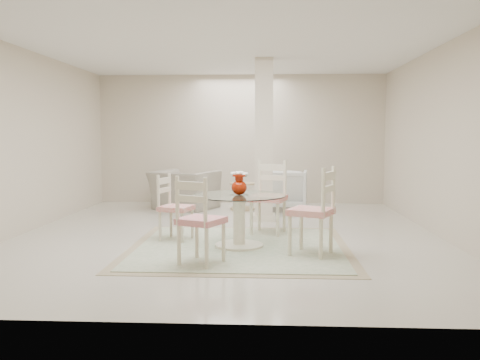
{
  "coord_description": "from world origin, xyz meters",
  "views": [
    {
      "loc": [
        0.55,
        -7.23,
        1.43
      ],
      "look_at": [
        0.2,
        -0.64,
        0.85
      ],
      "focal_mm": 38.0,
      "sensor_mm": 36.0,
      "label": 1
    }
  ],
  "objects_px": {
    "armchair_white": "(285,189)",
    "side_table": "(243,197)",
    "dining_table": "(239,221)",
    "dining_chair_east": "(317,204)",
    "recliner_taupe": "(184,190)",
    "dining_chair_west": "(172,202)",
    "dining_chair_north": "(270,192)",
    "column": "(264,140)",
    "dining_chair_south": "(198,214)",
    "red_vase": "(239,184)"
  },
  "relations": [
    {
      "from": "dining_table",
      "to": "side_table",
      "type": "xyz_separation_m",
      "value": [
        -0.11,
        3.33,
        -0.1
      ]
    },
    {
      "from": "dining_chair_west",
      "to": "armchair_white",
      "type": "xyz_separation_m",
      "value": [
        1.64,
        3.02,
        -0.14
      ]
    },
    {
      "from": "red_vase",
      "to": "dining_chair_north",
      "type": "bearing_deg",
      "value": 67.5
    },
    {
      "from": "dining_table",
      "to": "armchair_white",
      "type": "xyz_separation_m",
      "value": [
        0.7,
        3.41,
        0.04
      ]
    },
    {
      "from": "dining_table",
      "to": "side_table",
      "type": "height_order",
      "value": "dining_table"
    },
    {
      "from": "dining_chair_north",
      "to": "side_table",
      "type": "relative_size",
      "value": 2.25
    },
    {
      "from": "dining_chair_east",
      "to": "recliner_taupe",
      "type": "height_order",
      "value": "dining_chair_east"
    },
    {
      "from": "red_vase",
      "to": "dining_chair_south",
      "type": "xyz_separation_m",
      "value": [
        -0.4,
        -0.94,
        -0.24
      ]
    },
    {
      "from": "column",
      "to": "side_table",
      "type": "distance_m",
      "value": 1.67
    },
    {
      "from": "dining_chair_east",
      "to": "dining_chair_south",
      "type": "xyz_separation_m",
      "value": [
        -1.34,
        -0.54,
        -0.04
      ]
    },
    {
      "from": "dining_chair_west",
      "to": "dining_chair_south",
      "type": "bearing_deg",
      "value": -142.22
    },
    {
      "from": "dining_table",
      "to": "dining_chair_west",
      "type": "height_order",
      "value": "dining_chair_west"
    },
    {
      "from": "dining_chair_east",
      "to": "recliner_taupe",
      "type": "xyz_separation_m",
      "value": [
        -2.2,
        3.81,
        -0.25
      ]
    },
    {
      "from": "dining_table",
      "to": "dining_chair_east",
      "type": "relative_size",
      "value": 1.0
    },
    {
      "from": "dining_chair_south",
      "to": "column",
      "type": "bearing_deg",
      "value": -77.48
    },
    {
      "from": "dining_chair_west",
      "to": "side_table",
      "type": "height_order",
      "value": "dining_chair_west"
    },
    {
      "from": "red_vase",
      "to": "dining_chair_east",
      "type": "relative_size",
      "value": 0.26
    },
    {
      "from": "dining_chair_east",
      "to": "side_table",
      "type": "height_order",
      "value": "dining_chair_east"
    },
    {
      "from": "recliner_taupe",
      "to": "side_table",
      "type": "distance_m",
      "value": 1.16
    },
    {
      "from": "dining_chair_west",
      "to": "dining_chair_north",
      "type": "bearing_deg",
      "value": -51.38
    },
    {
      "from": "dining_chair_west",
      "to": "dining_chair_south",
      "type": "xyz_separation_m",
      "value": [
        0.54,
        -1.33,
        0.05
      ]
    },
    {
      "from": "dining_chair_west",
      "to": "armchair_white",
      "type": "bearing_deg",
      "value": -12.68
    },
    {
      "from": "dining_table",
      "to": "red_vase",
      "type": "xyz_separation_m",
      "value": [
        0.0,
        0.0,
        0.47
      ]
    },
    {
      "from": "column",
      "to": "dining_table",
      "type": "relative_size",
      "value": 2.29
    },
    {
      "from": "dining_table",
      "to": "dining_chair_east",
      "type": "height_order",
      "value": "dining_chair_east"
    },
    {
      "from": "dining_chair_north",
      "to": "recliner_taupe",
      "type": "relative_size",
      "value": 1.03
    },
    {
      "from": "dining_chair_east",
      "to": "dining_chair_west",
      "type": "height_order",
      "value": "dining_chair_east"
    },
    {
      "from": "red_vase",
      "to": "recliner_taupe",
      "type": "bearing_deg",
      "value": 110.3
    },
    {
      "from": "armchair_white",
      "to": "side_table",
      "type": "xyz_separation_m",
      "value": [
        -0.81,
        -0.08,
        -0.15
      ]
    },
    {
      "from": "red_vase",
      "to": "dining_chair_north",
      "type": "height_order",
      "value": "dining_chair_north"
    },
    {
      "from": "dining_table",
      "to": "dining_chair_south",
      "type": "xyz_separation_m",
      "value": [
        -0.4,
        -0.94,
        0.23
      ]
    },
    {
      "from": "column",
      "to": "dining_chair_south",
      "type": "relative_size",
      "value": 2.47
    },
    {
      "from": "dining_table",
      "to": "dining_chair_east",
      "type": "distance_m",
      "value": 1.06
    },
    {
      "from": "side_table",
      "to": "dining_chair_south",
      "type": "bearing_deg",
      "value": -93.87
    },
    {
      "from": "dining_chair_east",
      "to": "dining_chair_south",
      "type": "distance_m",
      "value": 1.45
    },
    {
      "from": "dining_chair_north",
      "to": "dining_chair_south",
      "type": "distance_m",
      "value": 2.05
    },
    {
      "from": "dining_chair_west",
      "to": "armchair_white",
      "type": "distance_m",
      "value": 3.44
    },
    {
      "from": "column",
      "to": "dining_chair_west",
      "type": "height_order",
      "value": "column"
    },
    {
      "from": "dining_table",
      "to": "side_table",
      "type": "distance_m",
      "value": 3.33
    },
    {
      "from": "dining_table",
      "to": "armchair_white",
      "type": "height_order",
      "value": "armchair_white"
    },
    {
      "from": "red_vase",
      "to": "dining_chair_west",
      "type": "bearing_deg",
      "value": 157.69
    },
    {
      "from": "dining_chair_east",
      "to": "armchair_white",
      "type": "distance_m",
      "value": 3.83
    },
    {
      "from": "side_table",
      "to": "dining_chair_west",
      "type": "bearing_deg",
      "value": -105.67
    },
    {
      "from": "dining_table",
      "to": "dining_chair_north",
      "type": "bearing_deg",
      "value": 67.56
    },
    {
      "from": "armchair_white",
      "to": "dining_chair_east",
      "type": "bearing_deg",
      "value": 98.98
    },
    {
      "from": "dining_table",
      "to": "dining_chair_north",
      "type": "xyz_separation_m",
      "value": [
        0.39,
        0.95,
        0.27
      ]
    },
    {
      "from": "recliner_taupe",
      "to": "armchair_white",
      "type": "xyz_separation_m",
      "value": [
        1.96,
        0.01,
        0.02
      ]
    },
    {
      "from": "column",
      "to": "dining_chair_west",
      "type": "relative_size",
      "value": 2.71
    },
    {
      "from": "dining_chair_south",
      "to": "red_vase",
      "type": "bearing_deg",
      "value": -87.77
    },
    {
      "from": "dining_chair_south",
      "to": "dining_table",
      "type": "bearing_deg",
      "value": -87.83
    }
  ]
}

